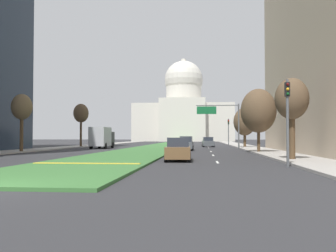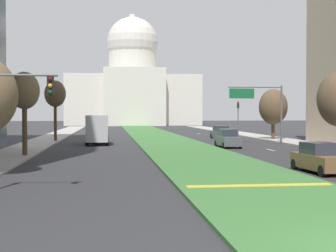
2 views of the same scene
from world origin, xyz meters
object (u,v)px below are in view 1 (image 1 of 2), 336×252
(street_tree_right_near, at_px, (292,100))
(overhead_guide_sign, at_px, (222,117))
(traffic_light_far_right, at_px, (228,129))
(sedan_midblock, at_px, (186,144))
(street_tree_left_far, at_px, (81,114))
(box_truck_delivery, at_px, (102,137))
(sedan_distant, at_px, (208,142))
(street_tree_right_mid, at_px, (258,111))
(capitol_building, at_px, (184,111))
(street_tree_left_mid, at_px, (22,108))
(sedan_lead_stopped, at_px, (178,150))
(traffic_light_near_right, at_px, (287,111))
(street_tree_right_far, at_px, (245,122))

(street_tree_right_near, bearing_deg, overhead_guide_sign, 98.69)
(traffic_light_far_right, height_order, sedan_midblock, traffic_light_far_right)
(street_tree_left_far, xyz_separation_m, box_truck_delivery, (5.09, -5.28, -3.96))
(traffic_light_far_right, distance_m, sedan_distant, 7.59)
(traffic_light_far_right, xyz_separation_m, sedan_midblock, (-7.11, -22.04, -2.46))
(street_tree_right_mid, relative_size, sedan_midblock, 1.54)
(capitol_building, bearing_deg, street_tree_left_mid, -97.51)
(overhead_guide_sign, bearing_deg, sedan_lead_stopped, -100.46)
(traffic_light_near_right, distance_m, overhead_guide_sign, 30.64)
(traffic_light_near_right, height_order, sedan_midblock, traffic_light_near_right)
(sedan_distant, distance_m, box_truck_delivery, 19.07)
(overhead_guide_sign, xyz_separation_m, street_tree_right_mid, (3.35, -11.55, -0.01))
(street_tree_left_mid, bearing_deg, sedan_midblock, 24.59)
(street_tree_left_mid, distance_m, street_tree_left_far, 19.70)
(street_tree_right_far, xyz_separation_m, sedan_lead_stopped, (-8.72, -32.86, -3.41))
(street_tree_right_near, relative_size, street_tree_left_far, 0.85)
(street_tree_right_far, bearing_deg, traffic_light_far_right, 101.15)
(street_tree_left_far, xyz_separation_m, sedan_midblock, (18.14, -11.31, -4.78))
(street_tree_right_near, height_order, street_tree_left_far, street_tree_left_far)
(street_tree_right_far, height_order, sedan_lead_stopped, street_tree_right_far)
(street_tree_right_near, distance_m, street_tree_right_far, 32.38)
(street_tree_right_near, xyz_separation_m, sedan_lead_stopped, (-8.44, -0.48, -3.73))
(street_tree_right_near, height_order, street_tree_left_mid, street_tree_left_mid)
(street_tree_right_near, distance_m, street_tree_left_far, 41.35)
(capitol_building, height_order, sedan_midblock, capitol_building)
(street_tree_right_mid, relative_size, street_tree_right_far, 1.09)
(street_tree_left_far, bearing_deg, street_tree_left_mid, -90.51)
(sedan_lead_stopped, bearing_deg, street_tree_left_far, 120.06)
(street_tree_left_mid, height_order, street_tree_left_far, street_tree_left_far)
(overhead_guide_sign, xyz_separation_m, sedan_lead_stopped, (-4.66, -25.24, -3.86))
(traffic_light_near_right, bearing_deg, street_tree_left_mid, 145.50)
(sedan_lead_stopped, bearing_deg, traffic_light_near_right, -37.90)
(street_tree_right_far, bearing_deg, street_tree_right_near, -90.49)
(traffic_light_far_right, bearing_deg, street_tree_right_far, -78.85)
(overhead_guide_sign, distance_m, box_truck_delivery, 18.32)
(traffic_light_far_right, bearing_deg, capitol_building, 99.77)
(traffic_light_far_right, height_order, box_truck_delivery, traffic_light_far_right)
(sedan_midblock, relative_size, sedan_distant, 1.08)
(street_tree_left_mid, height_order, box_truck_delivery, street_tree_left_mid)
(street_tree_left_far, relative_size, box_truck_delivery, 1.14)
(traffic_light_far_right, height_order, street_tree_right_mid, street_tree_right_mid)
(street_tree_right_mid, distance_m, box_truck_delivery, 25.15)
(sedan_distant, bearing_deg, street_tree_left_mid, -131.22)
(sedan_distant, bearing_deg, capitol_building, 96.08)
(sedan_lead_stopped, height_order, sedan_midblock, sedan_midblock)
(sedan_lead_stopped, bearing_deg, capitol_building, 92.70)
(street_tree_left_far, bearing_deg, sedan_lead_stopped, -59.94)
(street_tree_left_mid, height_order, sedan_distant, street_tree_left_mid)
(street_tree_right_near, xyz_separation_m, sedan_midblock, (-8.75, 20.08, -3.68))
(street_tree_right_mid, distance_m, street_tree_right_far, 19.19)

